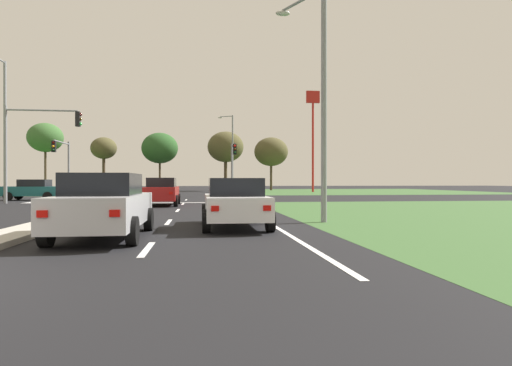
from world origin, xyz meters
TOP-DOWN VIEW (x-y plane):
  - ground_plane at (0.00, 30.00)m, footprint 200.00×200.00m
  - grass_verge_far_right at (25.50, 54.50)m, footprint 35.00×35.00m
  - median_island_near at (0.00, 11.00)m, footprint 1.20×22.00m
  - median_island_far at (0.00, 55.00)m, footprint 1.20×36.00m
  - lane_dash_near at (3.50, 3.29)m, footprint 0.14×2.00m
  - lane_dash_second at (3.50, 9.29)m, footprint 0.14×2.00m
  - lane_dash_third at (3.50, 15.29)m, footprint 0.14×2.00m
  - lane_dash_fourth at (3.50, 21.29)m, footprint 0.14×2.00m
  - lane_dash_fifth at (3.50, 27.29)m, footprint 0.14×2.00m
  - edge_line_right at (6.85, 12.00)m, footprint 0.14×24.00m
  - stop_bar_near at (3.80, 23.00)m, footprint 6.40×0.50m
  - crosswalk_bar_near at (-6.40, 24.80)m, footprint 0.70×2.80m
  - crosswalk_bar_second at (-5.25, 24.80)m, footprint 0.70×2.80m
  - crosswalk_bar_third at (-4.10, 24.80)m, footprint 0.70×2.80m
  - crosswalk_bar_fourth at (-2.95, 24.80)m, footprint 0.70×2.80m
  - crosswalk_bar_fifth at (-1.80, 24.80)m, footprint 0.70×2.80m
  - crosswalk_bar_sixth at (-0.65, 24.80)m, footprint 0.70×2.80m
  - car_teal_near at (-7.76, 28.40)m, footprint 4.26×2.07m
  - car_silver_second at (2.25, 5.27)m, footprint 1.98×4.63m
  - car_red_third at (2.36, 19.90)m, footprint 1.96×4.57m
  - car_white_fourth at (5.61, 7.36)m, footprint 1.96×4.39m
  - traffic_signal_far_right at (7.60, 35.16)m, footprint 0.32×3.88m
  - traffic_signal_near_left at (-5.99, 23.40)m, footprint 4.71×0.32m
  - traffic_signal_far_left at (-7.60, 34.92)m, footprint 0.32×4.47m
  - street_lamp_near at (8.63, 8.84)m, footprint 1.40×2.33m
  - street_lamp_second at (-8.74, 25.84)m, footprint 0.56×2.46m
  - street_lamp_third at (8.60, 51.45)m, footprint 1.98×1.04m
  - fastfood_pole_sign at (19.38, 50.75)m, footprint 1.80×0.40m
  - treeline_near at (-18.29, 62.29)m, footprint 5.07×5.07m
  - treeline_second at (-9.64, 60.94)m, footprint 3.77×3.77m
  - treeline_third at (-1.39, 59.58)m, footprint 5.29×5.29m
  - treeline_fourth at (8.20, 58.23)m, footprint 5.28×5.28m
  - treeline_fifth at (15.63, 62.28)m, footprint 5.34×5.34m

SIDE VIEW (x-z plane):
  - ground_plane at x=0.00m, z-range 0.00..0.00m
  - grass_verge_far_right at x=25.50m, z-range 0.00..0.01m
  - lane_dash_near at x=3.50m, z-range 0.00..0.01m
  - lane_dash_second at x=3.50m, z-range 0.00..0.01m
  - lane_dash_third at x=3.50m, z-range 0.00..0.01m
  - lane_dash_fourth at x=3.50m, z-range 0.00..0.01m
  - lane_dash_fifth at x=3.50m, z-range 0.00..0.01m
  - edge_line_right at x=6.85m, z-range 0.00..0.01m
  - stop_bar_near at x=3.80m, z-range 0.00..0.01m
  - crosswalk_bar_near at x=-6.40m, z-range 0.00..0.01m
  - crosswalk_bar_second at x=-5.25m, z-range 0.00..0.01m
  - crosswalk_bar_third at x=-4.10m, z-range 0.00..0.01m
  - crosswalk_bar_fourth at x=-2.95m, z-range 0.00..0.01m
  - crosswalk_bar_fifth at x=-1.80m, z-range 0.00..0.01m
  - crosswalk_bar_sixth at x=-0.65m, z-range 0.00..0.01m
  - median_island_near at x=0.00m, z-range 0.00..0.14m
  - median_island_far at x=0.00m, z-range 0.00..0.14m
  - car_white_fourth at x=5.61m, z-range 0.02..1.50m
  - car_teal_near at x=-7.76m, z-range 0.02..1.55m
  - car_silver_second at x=2.25m, z-range 0.02..1.60m
  - car_red_third at x=2.36m, z-range 0.02..1.61m
  - traffic_signal_far_right at x=7.60m, z-range 0.93..5.96m
  - traffic_signal_far_left at x=-7.60m, z-range 0.97..6.06m
  - traffic_signal_near_left at x=-5.99m, z-range 1.14..7.30m
  - street_lamp_near at x=8.63m, z-range 0.56..8.60m
  - street_lamp_second at x=-8.74m, z-range 0.57..10.20m
  - street_lamp_third at x=8.60m, z-range 0.53..10.61m
  - treeline_fifth at x=15.63m, z-range 1.89..10.25m
  - treeline_second at x=-9.64m, z-range 2.28..10.20m
  - treeline_third at x=-1.39m, z-range 2.01..10.56m
  - treeline_fourth at x=8.20m, z-range 2.08..10.79m
  - treeline_near at x=-18.29m, z-range 2.85..12.91m
  - fastfood_pole_sign at x=19.38m, z-range 2.93..16.35m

